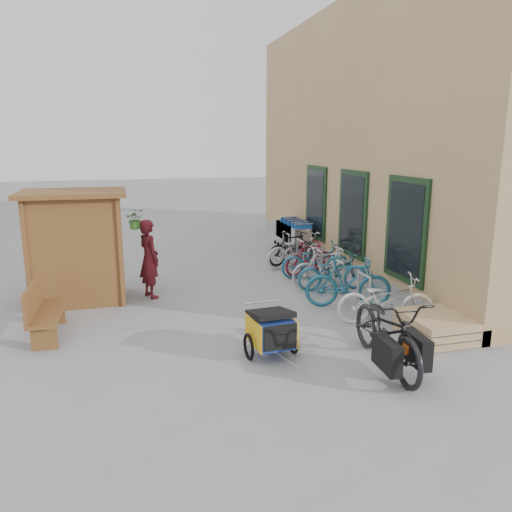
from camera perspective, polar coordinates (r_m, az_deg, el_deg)
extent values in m
plane|color=gray|center=(9.49, -0.55, -8.04)|extent=(80.00, 80.00, 0.00)
cube|color=tan|center=(15.73, 19.03, 12.60)|extent=(6.00, 13.00, 7.00)
cube|color=gray|center=(14.67, 8.57, -0.02)|extent=(0.18, 13.00, 0.30)
cube|color=black|center=(10.87, 16.75, 2.87)|extent=(0.06, 1.50, 2.20)
cube|color=black|center=(10.85, 16.62, 2.86)|extent=(0.02, 1.25, 1.95)
cube|color=black|center=(13.03, 10.98, 4.76)|extent=(0.06, 1.50, 2.20)
cube|color=black|center=(13.01, 10.86, 4.75)|extent=(0.02, 1.25, 1.95)
cube|color=black|center=(15.29, 6.87, 6.07)|extent=(0.06, 1.50, 2.20)
cube|color=black|center=(15.28, 6.76, 6.07)|extent=(0.02, 1.25, 1.95)
cube|color=brown|center=(10.82, -24.75, -0.25)|extent=(0.09, 0.09, 2.30)
cube|color=brown|center=(10.66, -15.19, 0.31)|extent=(0.09, 0.09, 2.30)
cube|color=brown|center=(12.08, -23.79, 1.10)|extent=(0.09, 0.09, 2.30)
cube|color=brown|center=(11.94, -15.23, 1.62)|extent=(0.09, 0.09, 2.30)
cube|color=brown|center=(11.45, -24.09, 0.47)|extent=(0.05, 1.30, 2.30)
cube|color=brown|center=(10.73, -19.99, 0.06)|extent=(1.80, 0.05, 2.30)
cube|color=brown|center=(11.94, -19.55, 1.33)|extent=(1.80, 0.05, 2.30)
cube|color=brown|center=(11.16, -20.22, 6.76)|extent=(2.15, 1.65, 0.10)
cube|color=brown|center=(11.41, -20.66, -0.55)|extent=(1.30, 1.15, 0.04)
cube|color=brown|center=(11.29, -20.90, 2.41)|extent=(1.30, 1.15, 0.04)
cylinder|color=#A5A8AD|center=(10.51, -14.50, 5.16)|extent=(0.36, 0.02, 0.02)
imported|color=#305F21|center=(10.54, -13.62, 4.13)|extent=(0.38, 0.33, 0.42)
cylinder|color=#A5A8AD|center=(9.93, 12.82, -4.83)|extent=(0.05, 0.05, 0.84)
cylinder|color=#A5A8AD|center=(10.36, 11.53, -4.04)|extent=(0.05, 0.05, 0.84)
cylinder|color=#A5A8AD|center=(10.03, 12.27, -2.13)|extent=(0.05, 0.50, 0.05)
cylinder|color=#A5A8AD|center=(10.96, 9.90, -3.03)|extent=(0.05, 0.05, 0.84)
cylinder|color=#A5A8AD|center=(11.40, 8.84, -2.37)|extent=(0.05, 0.05, 0.84)
cylinder|color=#A5A8AD|center=(11.07, 9.44, -0.60)|extent=(0.05, 0.50, 0.05)
cylinder|color=#A5A8AD|center=(12.02, 7.49, -1.53)|extent=(0.05, 0.05, 0.84)
cylinder|color=#A5A8AD|center=(12.46, 6.62, -0.98)|extent=(0.05, 0.05, 0.84)
cylinder|color=#A5A8AD|center=(12.14, 7.10, 0.67)|extent=(0.05, 0.50, 0.05)
cylinder|color=#A5A8AD|center=(13.10, 5.49, -0.28)|extent=(0.05, 0.05, 0.84)
cylinder|color=#A5A8AD|center=(13.55, 4.74, 0.19)|extent=(0.05, 0.05, 0.84)
cylinder|color=#A5A8AD|center=(13.24, 5.15, 1.73)|extent=(0.05, 0.50, 0.05)
cylinder|color=#A5A8AD|center=(14.20, 3.79, 0.78)|extent=(0.05, 0.05, 0.84)
cylinder|color=#A5A8AD|center=(14.66, 3.15, 1.18)|extent=(0.05, 0.05, 0.84)
cylinder|color=#A5A8AD|center=(14.35, 3.49, 2.63)|extent=(0.05, 0.50, 0.05)
cube|color=tan|center=(9.48, 19.77, -8.39)|extent=(1.00, 1.20, 0.12)
cube|color=tan|center=(9.43, 19.84, -7.60)|extent=(1.00, 1.20, 0.12)
cube|color=tan|center=(9.39, 19.90, -6.79)|extent=(1.00, 1.20, 0.12)
cube|color=brown|center=(9.62, -22.69, -5.99)|extent=(0.53, 1.59, 0.06)
cube|color=brown|center=(9.56, -24.09, -4.37)|extent=(0.11, 1.58, 0.53)
cube|color=brown|center=(9.10, -23.05, -8.62)|extent=(0.42, 0.08, 0.42)
cube|color=brown|center=(10.28, -22.15, -6.10)|extent=(0.42, 0.08, 0.42)
cube|color=silver|center=(15.44, 4.89, 2.40)|extent=(0.54, 0.84, 0.51)
cube|color=#1B56B0|center=(14.99, 5.48, 3.42)|extent=(0.54, 0.04, 0.18)
cylinder|color=silver|center=(14.95, 5.52, 3.66)|extent=(0.57, 0.04, 0.04)
cylinder|color=black|center=(15.16, 4.53, 0.15)|extent=(0.04, 0.12, 0.12)
cube|color=silver|center=(15.76, 4.46, 2.62)|extent=(0.54, 0.84, 0.51)
cube|color=#1B56B0|center=(15.31, 5.02, 3.63)|extent=(0.54, 0.04, 0.18)
cylinder|color=silver|center=(15.27, 5.06, 3.86)|extent=(0.57, 0.04, 0.04)
cylinder|color=black|center=(15.48, 4.10, 0.42)|extent=(0.04, 0.12, 0.12)
cube|color=silver|center=(16.08, 4.05, 2.84)|extent=(0.54, 0.84, 0.51)
cube|color=#1B56B0|center=(15.63, 4.58, 3.82)|extent=(0.54, 0.04, 0.18)
cylinder|color=silver|center=(15.59, 4.62, 4.06)|extent=(0.57, 0.04, 0.04)
cylinder|color=black|center=(15.80, 3.69, 0.68)|extent=(0.04, 0.12, 0.12)
cube|color=silver|center=(16.41, 3.65, 3.04)|extent=(0.54, 0.84, 0.51)
cube|color=#1B56B0|center=(15.95, 4.16, 4.01)|extent=(0.54, 0.04, 0.18)
cylinder|color=silver|center=(15.92, 4.20, 4.24)|extent=(0.57, 0.04, 0.04)
cylinder|color=black|center=(16.12, 3.29, 0.93)|extent=(0.04, 0.12, 0.12)
cube|color=silver|center=(16.73, 3.27, 3.24)|extent=(0.54, 0.84, 0.51)
cube|color=#1B56B0|center=(16.28, 3.76, 4.20)|extent=(0.54, 0.04, 0.18)
cylinder|color=silver|center=(16.24, 3.80, 4.42)|extent=(0.57, 0.04, 0.04)
cylinder|color=black|center=(16.44, 2.91, 1.17)|extent=(0.04, 0.12, 0.12)
cube|color=#1C359B|center=(8.11, 1.74, -8.48)|extent=(0.63, 0.79, 0.44)
cube|color=gold|center=(8.02, -0.29, -8.75)|extent=(0.09, 0.75, 0.44)
cube|color=gold|center=(8.22, 3.73, -8.21)|extent=(0.09, 0.75, 0.44)
cube|color=black|center=(7.77, 2.82, -9.28)|extent=(0.53, 0.07, 0.40)
cube|color=black|center=(8.06, 1.64, -6.61)|extent=(0.68, 0.77, 0.21)
torus|color=black|center=(8.08, -0.85, -10.33)|extent=(0.09, 0.44, 0.44)
torus|color=black|center=(8.34, 4.23, -9.60)|extent=(0.09, 0.44, 0.44)
cylinder|color=#B7B7BC|center=(7.66, 3.52, -11.71)|extent=(0.08, 0.64, 0.03)
cylinder|color=#B7B7BC|center=(8.36, 0.72, -5.29)|extent=(0.61, 0.07, 0.03)
imported|color=black|center=(7.94, 14.75, -8.21)|extent=(0.95, 2.29, 1.17)
cube|color=black|center=(7.43, 14.75, -10.84)|extent=(0.23, 0.66, 0.45)
cube|color=black|center=(7.73, 17.83, -10.09)|extent=(0.23, 0.66, 0.45)
cube|color=#C94C12|center=(7.56, 16.35, -10.11)|extent=(0.13, 0.19, 0.12)
imported|color=maroon|center=(11.24, -12.11, -0.31)|extent=(0.63, 0.75, 1.75)
imported|color=white|center=(9.78, 14.61, -4.84)|extent=(1.93, 1.10, 0.96)
imported|color=#1E5D79|center=(10.58, 10.50, -2.95)|extent=(1.87, 0.99, 1.08)
imported|color=#1E5D79|center=(11.75, 8.77, -1.79)|extent=(1.72, 0.72, 0.88)
imported|color=#BCBCC1|center=(11.93, 7.89, -1.26)|extent=(1.66, 0.47, 1.00)
imported|color=#1E5D79|center=(12.73, 6.81, -0.49)|extent=(1.83, 0.83, 0.93)
imported|color=maroon|center=(13.05, 6.10, -0.22)|extent=(1.55, 0.80, 0.89)
imported|color=#BCBCC1|center=(13.77, 4.73, 0.70)|extent=(1.98, 1.03, 0.99)
imported|color=black|center=(14.10, 4.09, 0.95)|extent=(1.66, 0.92, 0.96)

